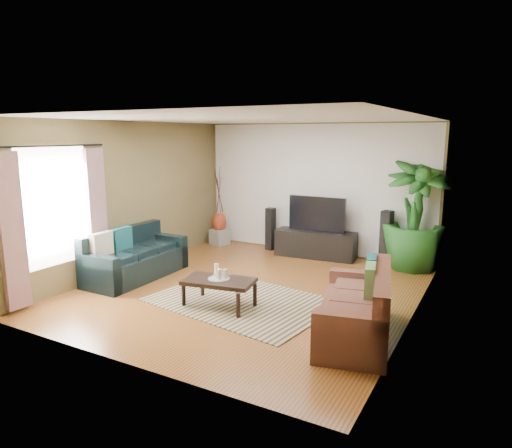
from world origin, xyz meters
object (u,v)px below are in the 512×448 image
Objects in this scene: tv_stand at (316,244)px; speaker_right at (386,238)px; speaker_left at (270,229)px; vase at (219,222)px; sofa_left at (136,254)px; coffee_table at (219,293)px; sofa_right at (355,303)px; pedestal at (220,237)px; television at (317,214)px; side_table at (169,250)px; potted_plant at (415,215)px.

tv_stand is 1.41m from speaker_right.
speaker_left is 2.03× the size of vase.
coffee_table is (2.02, -0.46, -0.22)m from sofa_left.
sofa_right reaches higher than pedestal.
television is (0.23, 3.25, 0.68)m from coffee_table.
speaker_left reaches higher than coffee_table.
speaker_right is 2.05× the size of side_table.
tv_stand is 2.32m from pedestal.
vase is (-4.20, -0.14, -0.51)m from potted_plant.
vase reaches higher than coffee_table.
tv_stand is at bearing -163.85° from sofa_right.
sofa_left is 1.06× the size of sofa_right.
speaker_left is at bearing 6.53° from vase.
sofa_left is 3.11m from speaker_left.
pedestal is 1.75m from side_table.
potted_plant is at bearing 24.13° from side_table.
sofa_left is 1.01m from side_table.
potted_plant is (4.13, 2.88, 0.59)m from sofa_left.
speaker_right is at bearing 3.77° from television.
pedestal is (-2.32, -0.05, -0.72)m from television.
tv_stand is (0.23, 3.23, 0.06)m from coffee_table.
coffee_table is 0.85× the size of television.
potted_plant is at bearing 6.25° from speaker_left.
sofa_right is 2.03m from coffee_table.
television is at bearing 37.59° from side_table.
potted_plant is at bearing 11.19° from speaker_right.
vase is at bearing 89.48° from side_table.
sofa_left is at bearing -105.67° from speaker_left.
coffee_table is 4.03m from potted_plant.
tv_stand is 1.78× the size of speaker_left.
television is at bearing -39.59° from sofa_left.
pedestal is at bearing 0.70° from sofa_left.
sofa_left is at bearing -128.89° from television.
speaker_left is 3.02m from potted_plant.
sofa_right is (4.04, -0.48, 0.00)m from sofa_left.
side_table is (-4.21, -1.89, -0.76)m from potted_plant.
vase is (-0.07, 2.74, 0.09)m from sofa_left.
speaker_right is 2.34× the size of vase.
vase is (-1.23, -0.14, 0.06)m from speaker_left.
sofa_right is 5.22m from pedestal.
speaker_left is at bearing 94.34° from coffee_table.
sofa_right is at bearing -19.71° from side_table.
sofa_right is 0.88× the size of potted_plant.
sofa_left reaches higher than pedestal.
pedestal is (-4.10, 3.22, -0.25)m from sofa_right.
potted_plant is (1.88, 0.11, 0.75)m from tv_stand.
television is 2.43m from pedestal.
speaker_right is (1.38, 0.09, -0.37)m from television.
sofa_left is 4.06m from sofa_right.
coffee_table is at bearing -94.05° from television.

